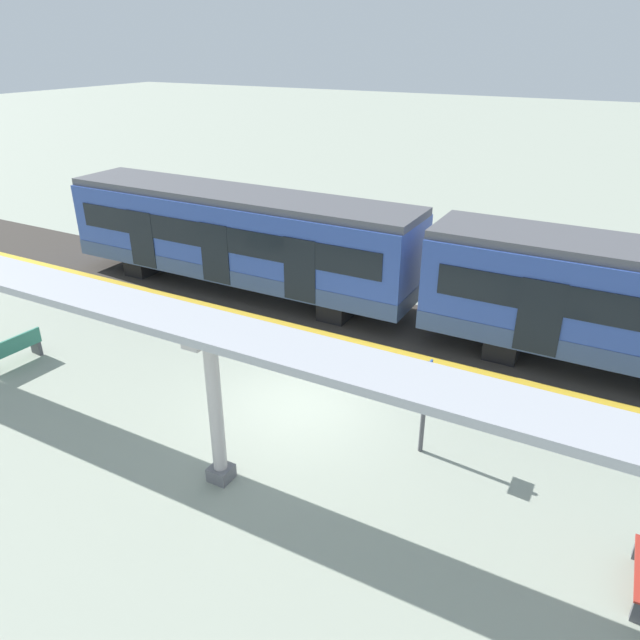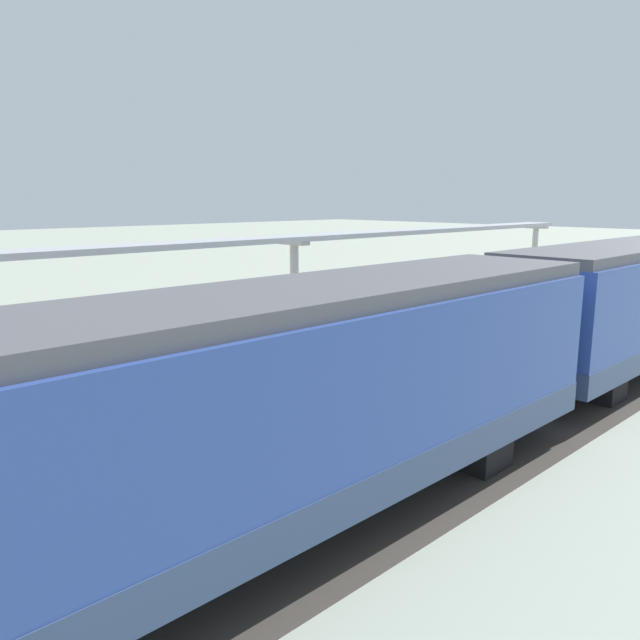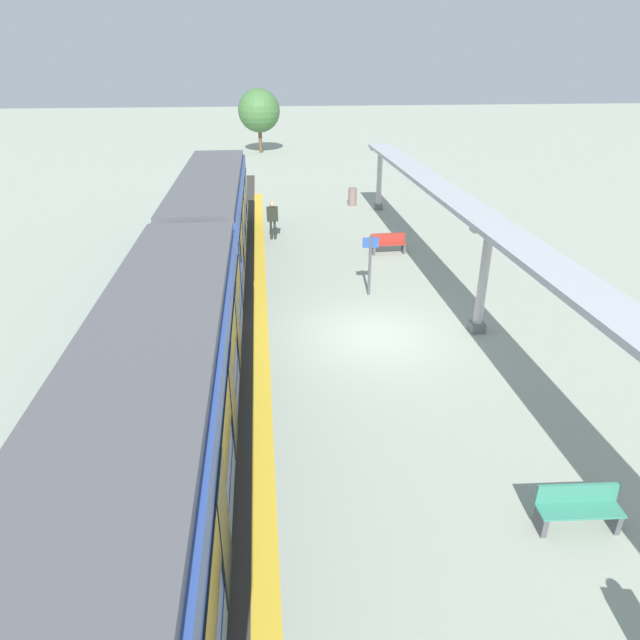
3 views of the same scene
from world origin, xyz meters
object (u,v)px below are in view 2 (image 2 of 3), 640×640
Objects in this scene: bench_near_end at (460,306)px; canopy_pillar_nearest at (534,259)px; platform_info_sign at (272,332)px; train_far_carriage at (270,413)px; canopy_pillar_second at (295,292)px; passenger_waiting_near_edge at (24,459)px; bench_mid_platform at (71,388)px; passenger_by_the_benches at (505,284)px.

canopy_pillar_nearest is at bearing -82.24° from bench_near_end.
platform_info_sign is at bearing 98.40° from canopy_pillar_nearest.
bench_near_end is (7.44, -15.70, -1.39)m from train_far_carriage.
canopy_pillar_second is 2.19× the size of bench_near_end.
train_far_carriage is at bearing -136.40° from passenger_waiting_near_edge.
bench_mid_platform is (-1.11, 23.46, -1.25)m from canopy_pillar_nearest.
bench_near_end is 3.13m from passenger_by_the_benches.
platform_info_sign is (-1.69, -4.50, 0.89)m from bench_mid_platform.
canopy_pillar_second is at bearing 90.00° from canopy_pillar_nearest.
passenger_waiting_near_edge is at bearing 120.39° from canopy_pillar_second.
bench_mid_platform is at bearing 90.10° from bench_near_end.
bench_mid_platform is at bearing 92.70° from canopy_pillar_nearest.
bench_near_end is (-1.08, 7.94, -1.25)m from canopy_pillar_nearest.
bench_near_end is 0.69× the size of platform_info_sign.
canopy_pillar_nearest is 1.97× the size of passenger_by_the_benches.
bench_mid_platform is 0.86× the size of passenger_waiting_near_edge.
passenger_by_the_benches is at bearing -68.82° from train_far_carriage.
passenger_by_the_benches is (-1.25, -10.86, -0.64)m from canopy_pillar_second.
bench_near_end is 1.01× the size of bench_mid_platform.
canopy_pillar_nearest is at bearing -75.65° from passenger_by_the_benches.
train_far_carriage reaches higher than platform_info_sign.
platform_info_sign reaches higher than bench_near_end.
canopy_pillar_nearest is at bearing -76.95° from passenger_waiting_near_edge.
train_far_carriage is 3.88× the size of canopy_pillar_second.
passenger_waiting_near_edge is (-4.92, 2.56, 0.66)m from bench_mid_platform.
platform_info_sign reaches higher than bench_mid_platform.
bench_near_end is at bearing -74.69° from passenger_waiting_near_edge.
train_far_carriage is 7.41m from platform_info_sign.
train_far_carriage reaches higher than canopy_pillar_nearest.
bench_near_end is at bearing -89.90° from bench_mid_platform.
bench_mid_platform is at bearing -27.48° from passenger_waiting_near_edge.
bench_mid_platform is at bearing 69.36° from platform_info_sign.
passenger_waiting_near_edge is 1.05× the size of passenger_by_the_benches.
platform_info_sign is (-1.72, 11.02, 0.89)m from bench_near_end.
bench_near_end and bench_mid_platform have the same top height.
platform_info_sign is (-2.80, 18.96, -0.37)m from canopy_pillar_nearest.
canopy_pillar_second is at bearing -42.86° from train_far_carriage.
platform_info_sign is at bearing 130.98° from canopy_pillar_second.
canopy_pillar_second is 11.93m from passenger_waiting_near_edge.
canopy_pillar_nearest is 8.11m from bench_near_end.
platform_info_sign reaches higher than passenger_by_the_benches.
train_far_carriage is at bearing 137.14° from canopy_pillar_second.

